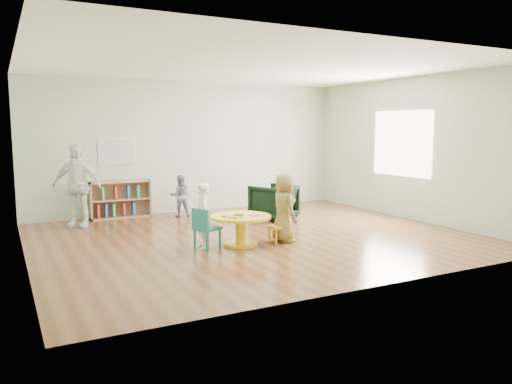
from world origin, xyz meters
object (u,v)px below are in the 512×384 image
activity_table (241,225)px  bookshelf (119,200)px  kid_chair_right (280,225)px  armchair (274,202)px  kid_chair_left (205,227)px  child_right (284,208)px  adult_caretaker (77,186)px  toddler (180,196)px  child_left (202,216)px

activity_table → bookshelf: bookshelf is taller
kid_chair_right → armchair: size_ratio=0.66×
armchair → kid_chair_right: bearing=43.3°
activity_table → kid_chair_right: activity_table is taller
kid_chair_left → child_right: child_right is taller
activity_table → adult_caretaker: 3.41m
armchair → child_right: size_ratio=0.70×
kid_chair_left → toddler: bearing=146.8°
toddler → adult_caretaker: 2.05m
bookshelf → child_right: 3.87m
kid_chair_left → armchair: (2.14, 1.69, 0.01)m
activity_table → child_left: (-0.60, 0.09, 0.17)m
armchair → activity_table: bearing=27.6°
kid_chair_right → child_right: child_right is taller
activity_table → kid_chair_right: size_ratio=1.87×
child_right → adult_caretaker: adult_caretaker is taller
kid_chair_right → child_right: (0.06, 0.00, 0.28)m
kid_chair_left → adult_caretaker: size_ratio=0.41×
kid_chair_right → adult_caretaker: 3.91m
bookshelf → child_left: bearing=-80.4°
child_right → toddler: size_ratio=1.27×
activity_table → kid_chair_left: 0.58m
kid_chair_left → toddler: 2.87m
child_left → activity_table: bearing=94.1°
bookshelf → armchair: bookshelf is taller
kid_chair_right → child_left: child_left is taller
armchair → toddler: (-1.57, 1.12, 0.08)m
kid_chair_right → child_right: size_ratio=0.46×
bookshelf → activity_table: bearing=-71.0°
adult_caretaker → child_right: bearing=-17.4°
kid_chair_left → child_right: (1.30, -0.12, 0.21)m
kid_chair_left → bookshelf: bookshelf is taller
activity_table → kid_chair_left: bearing=176.9°
kid_chair_right → bookshelf: size_ratio=0.42×
kid_chair_left → adult_caretaker: 3.08m
toddler → adult_caretaker: bearing=17.6°
adult_caretaker → activity_table: bearing=-25.0°
kid_chair_left → kid_chair_right: size_ratio=1.24×
child_left → armchair: bearing=140.2°
activity_table → kid_chair_right: 0.66m
bookshelf → armchair: 3.13m
child_left → child_right: 1.33m
armchair → toddler: bearing=-55.7°
kid_chair_left → armchair: armchair is taller
kid_chair_left → toddler: size_ratio=0.72×
kid_chair_right → toddler: bearing=10.4°
kid_chair_left → kid_chair_right: (1.24, -0.12, -0.07)m
bookshelf → child_left: (0.54, -3.21, 0.13)m
activity_table → child_left: child_left is taller
child_left → child_right: size_ratio=0.90×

